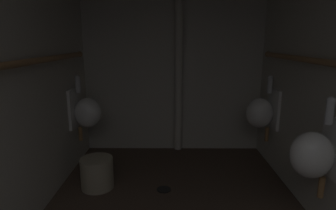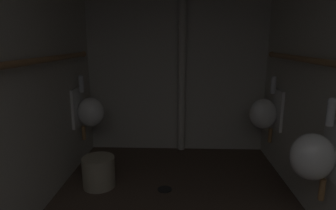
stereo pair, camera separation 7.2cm
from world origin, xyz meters
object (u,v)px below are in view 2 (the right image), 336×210
Objects in this scene: urinal_left_mid at (89,111)px; floor_drain at (165,189)px; urinal_right_far at (265,113)px; standpipe_back_wall at (182,61)px; urinal_right_mid at (315,155)px; waste_bin at (99,172)px.

urinal_left_mid is 1.23m from floor_drain.
standpipe_back_wall reaches higher than urinal_right_far.
urinal_right_mid is (1.98, -1.20, 0.00)m from urinal_left_mid.
urinal_right_mid reaches higher than waste_bin.
urinal_right_mid is 1.00× the size of urinal_right_far.
standpipe_back_wall is (-0.92, 1.66, 0.53)m from urinal_right_mid.
urinal_right_far is 0.33× the size of standpipe_back_wall.
urinal_left_mid is at bearing -156.51° from standpipe_back_wall.
urinal_right_far is 1.16m from standpipe_back_wall.
standpipe_back_wall reaches higher than waste_bin.
urinal_right_mid and urinal_right_far have the same top height.
urinal_left_mid is 1.98m from urinal_right_far.
urinal_left_mid is at bearing 147.85° from floor_drain.
urinal_left_mid is 1.00× the size of urinal_right_mid.
standpipe_back_wall is at bearing 119.03° from urinal_right_mid.
standpipe_back_wall is 16.46× the size of floor_drain.
urinal_right_far is (1.98, -0.01, 0.00)m from urinal_left_mid.
waste_bin reaches higher than floor_drain.
urinal_right_far is at bearing 16.10° from waste_bin.
waste_bin is at bearing -66.04° from urinal_left_mid.
urinal_right_mid reaches higher than floor_drain.
urinal_right_far is at bearing -0.18° from urinal_left_mid.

